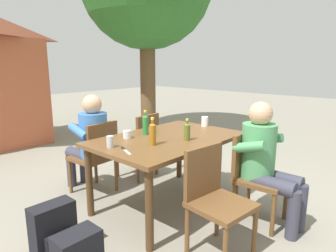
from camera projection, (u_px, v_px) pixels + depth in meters
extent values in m
plane|color=gray|center=(168.00, 204.00, 3.25)|extent=(24.00, 24.00, 0.00)
cube|color=brown|center=(168.00, 139.00, 3.09)|extent=(1.56, 1.02, 0.04)
cylinder|color=#4C311A|center=(149.00, 210.00, 2.38)|extent=(0.07, 0.07, 0.72)
cylinder|color=#4C311A|center=(236.00, 166.00, 3.39)|extent=(0.07, 0.07, 0.72)
cylinder|color=#4C311A|center=(89.00, 182.00, 2.95)|extent=(0.07, 0.07, 0.72)
cylinder|color=#4C311A|center=(179.00, 151.00, 3.96)|extent=(0.07, 0.07, 0.72)
cube|color=brown|center=(261.00, 180.00, 2.83)|extent=(0.48, 0.48, 0.04)
cube|color=brown|center=(243.00, 153.00, 2.90)|extent=(0.42, 0.08, 0.42)
cylinder|color=brown|center=(273.00, 215.00, 2.61)|extent=(0.04, 0.04, 0.41)
cylinder|color=brown|center=(286.00, 200.00, 2.91)|extent=(0.04, 0.04, 0.41)
cylinder|color=brown|center=(233.00, 203.00, 2.84)|extent=(0.04, 0.04, 0.41)
cylinder|color=brown|center=(249.00, 190.00, 3.13)|extent=(0.04, 0.04, 0.41)
cube|color=brown|center=(92.00, 157.00, 3.49)|extent=(0.48, 0.48, 0.04)
cube|color=brown|center=(103.00, 141.00, 3.32)|extent=(0.42, 0.08, 0.42)
cylinder|color=brown|center=(96.00, 168.00, 3.80)|extent=(0.04, 0.04, 0.41)
cylinder|color=brown|center=(70.00, 177.00, 3.50)|extent=(0.04, 0.04, 0.41)
cylinder|color=brown|center=(116.00, 174.00, 3.57)|extent=(0.04, 0.04, 0.41)
cylinder|color=brown|center=(91.00, 184.00, 3.28)|extent=(0.04, 0.04, 0.41)
cube|color=brown|center=(222.00, 205.00, 2.32)|extent=(0.48, 0.48, 0.04)
cube|color=brown|center=(203.00, 171.00, 2.42)|extent=(0.42, 0.08, 0.42)
cylinder|color=brown|center=(225.00, 252.00, 2.10)|extent=(0.04, 0.04, 0.41)
cylinder|color=brown|center=(255.00, 232.00, 2.35)|extent=(0.04, 0.04, 0.41)
cylinder|color=brown|center=(187.00, 230.00, 2.38)|extent=(0.04, 0.04, 0.41)
cylinder|color=brown|center=(217.00, 214.00, 2.63)|extent=(0.04, 0.04, 0.41)
cube|color=brown|center=(137.00, 145.00, 4.00)|extent=(0.48, 0.48, 0.04)
cube|color=brown|center=(148.00, 131.00, 3.83)|extent=(0.42, 0.08, 0.42)
cylinder|color=brown|center=(136.00, 155.00, 4.30)|extent=(0.04, 0.04, 0.41)
cylinder|color=brown|center=(117.00, 162.00, 4.00)|extent=(0.04, 0.04, 0.41)
cylinder|color=brown|center=(157.00, 160.00, 4.08)|extent=(0.04, 0.04, 0.41)
cylinder|color=brown|center=(138.00, 168.00, 3.78)|extent=(0.04, 0.04, 0.41)
cylinder|color=#4C935B|center=(258.00, 151.00, 2.80)|extent=(0.32, 0.32, 0.52)
sphere|color=tan|center=(261.00, 113.00, 2.72)|extent=(0.22, 0.22, 0.22)
cylinder|color=#383847|center=(273.00, 185.00, 2.66)|extent=(0.14, 0.40, 0.14)
cylinder|color=#383847|center=(293.00, 215.00, 2.57)|extent=(0.11, 0.11, 0.45)
cylinder|color=#4C935B|center=(249.00, 147.00, 2.65)|extent=(0.09, 0.31, 0.16)
cylinder|color=#383847|center=(281.00, 179.00, 2.79)|extent=(0.14, 0.40, 0.14)
cylinder|color=#383847|center=(300.00, 208.00, 2.70)|extent=(0.11, 0.11, 0.45)
cylinder|color=#4C935B|center=(267.00, 139.00, 2.92)|extent=(0.09, 0.31, 0.16)
cylinder|color=#3D70B2|center=(94.00, 135.00, 3.40)|extent=(0.32, 0.32, 0.52)
sphere|color=tan|center=(92.00, 104.00, 3.32)|extent=(0.22, 0.22, 0.22)
cylinder|color=#383847|center=(92.00, 152.00, 3.65)|extent=(0.14, 0.40, 0.14)
cylinder|color=#383847|center=(84.00, 165.00, 3.83)|extent=(0.11, 0.11, 0.45)
cylinder|color=#3D70B2|center=(107.00, 126.00, 3.52)|extent=(0.09, 0.31, 0.16)
cylinder|color=#383847|center=(79.00, 155.00, 3.52)|extent=(0.14, 0.40, 0.14)
cylinder|color=#383847|center=(71.00, 169.00, 3.70)|extent=(0.11, 0.11, 0.45)
cylinder|color=#3D70B2|center=(79.00, 131.00, 3.24)|extent=(0.09, 0.31, 0.16)
cylinder|color=#287A38|center=(145.00, 126.00, 3.19)|extent=(0.06, 0.06, 0.19)
cone|color=#287A38|center=(145.00, 116.00, 3.17)|extent=(0.06, 0.06, 0.03)
cylinder|color=#287A38|center=(145.00, 113.00, 3.16)|extent=(0.03, 0.03, 0.03)
cylinder|color=yellow|center=(145.00, 111.00, 3.16)|extent=(0.03, 0.03, 0.02)
cylinder|color=#566623|center=(187.00, 133.00, 2.95)|extent=(0.06, 0.06, 0.16)
cone|color=#566623|center=(187.00, 124.00, 2.93)|extent=(0.06, 0.06, 0.02)
cylinder|color=#566623|center=(187.00, 122.00, 2.93)|extent=(0.03, 0.03, 0.02)
cylinder|color=yellow|center=(187.00, 120.00, 2.92)|extent=(0.03, 0.03, 0.02)
cylinder|color=#996019|center=(153.00, 135.00, 2.78)|extent=(0.06, 0.06, 0.19)
cone|color=#996019|center=(153.00, 124.00, 2.75)|extent=(0.06, 0.06, 0.03)
cylinder|color=#996019|center=(152.00, 121.00, 2.75)|extent=(0.03, 0.03, 0.03)
cylinder|color=yellow|center=(152.00, 118.00, 2.74)|extent=(0.03, 0.03, 0.02)
cylinder|color=silver|center=(127.00, 134.00, 3.04)|extent=(0.08, 0.08, 0.08)
cylinder|color=white|center=(205.00, 121.00, 3.61)|extent=(0.08, 0.08, 0.12)
cylinder|color=#B2B7BC|center=(110.00, 142.00, 2.70)|extent=(0.07, 0.07, 0.11)
cube|color=silver|center=(127.00, 152.00, 2.57)|extent=(0.09, 0.17, 0.01)
cube|color=black|center=(123.00, 148.00, 2.67)|extent=(0.05, 0.08, 0.01)
cube|color=black|center=(53.00, 230.00, 2.36)|extent=(0.34, 0.17, 0.44)
cube|color=black|center=(61.00, 244.00, 2.30)|extent=(0.24, 0.06, 0.19)
cylinder|color=brown|center=(148.00, 78.00, 6.30)|extent=(0.32, 0.32, 2.40)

